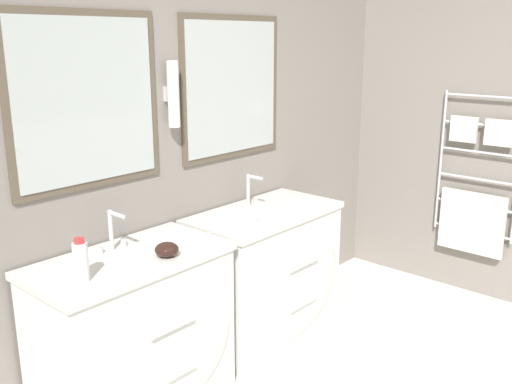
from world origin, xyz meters
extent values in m
cube|color=gray|center=(0.00, 1.88, 1.30)|extent=(5.74, 0.06, 2.60)
cube|color=brown|center=(-0.45, 1.84, 1.56)|extent=(0.82, 0.02, 0.85)
cube|color=#B2BCBA|center=(-0.45, 1.83, 1.56)|extent=(0.75, 0.01, 0.78)
cube|color=brown|center=(0.55, 1.84, 1.56)|extent=(0.82, 0.02, 0.85)
cube|color=#B2BCBA|center=(0.55, 1.83, 1.56)|extent=(0.75, 0.01, 0.78)
cylinder|color=white|center=(0.05, 1.80, 1.56)|extent=(0.06, 0.06, 0.35)
cube|color=silver|center=(0.05, 1.84, 1.56)|extent=(0.05, 0.02, 0.08)
cube|color=gray|center=(2.10, 0.83, 1.30)|extent=(0.06, 3.77, 2.60)
cylinder|color=silver|center=(2.04, 1.13, 0.97)|extent=(0.02, 0.02, 1.03)
cylinder|color=silver|center=(2.04, 0.85, 1.46)|extent=(0.02, 0.56, 0.02)
cylinder|color=silver|center=(2.04, 0.85, 1.26)|extent=(0.02, 0.56, 0.02)
cylinder|color=silver|center=(2.04, 0.85, 1.07)|extent=(0.02, 0.56, 0.02)
cylinder|color=silver|center=(2.04, 0.85, 0.87)|extent=(0.02, 0.56, 0.02)
cylinder|color=silver|center=(2.04, 0.85, 0.68)|extent=(0.02, 0.56, 0.02)
cylinder|color=silver|center=(2.04, 0.85, 0.48)|extent=(0.02, 0.56, 0.02)
cube|color=silver|center=(2.02, 0.85, 0.55)|extent=(0.04, 0.47, 0.45)
cube|color=silver|center=(2.02, 0.73, 1.22)|extent=(0.04, 0.19, 0.18)
cube|color=silver|center=(2.02, 0.97, 1.22)|extent=(0.04, 0.19, 0.18)
cube|color=white|center=(-0.45, 1.58, 0.40)|extent=(0.94, 0.49, 0.80)
ellipsoid|color=white|center=(-0.45, 1.33, 0.40)|extent=(0.87, 0.11, 0.67)
cube|color=silver|center=(-0.45, 1.58, 0.81)|extent=(0.97, 0.51, 0.04)
ellipsoid|color=white|center=(-0.45, 1.55, 0.79)|extent=(0.45, 0.39, 0.08)
cylinder|color=silver|center=(-0.45, 1.27, 0.56)|extent=(0.26, 0.01, 0.01)
cylinder|color=silver|center=(-0.45, 1.27, 0.30)|extent=(0.26, 0.01, 0.01)
cube|color=white|center=(0.55, 1.58, 0.40)|extent=(0.94, 0.49, 0.80)
ellipsoid|color=white|center=(0.55, 1.33, 0.40)|extent=(0.87, 0.11, 0.67)
cube|color=silver|center=(0.55, 1.58, 0.81)|extent=(0.97, 0.51, 0.04)
ellipsoid|color=white|center=(0.55, 1.55, 0.79)|extent=(0.45, 0.39, 0.08)
cylinder|color=silver|center=(0.55, 1.27, 0.56)|extent=(0.26, 0.01, 0.01)
cylinder|color=silver|center=(0.55, 1.27, 0.30)|extent=(0.26, 0.01, 0.01)
cylinder|color=silver|center=(-0.45, 1.71, 0.94)|extent=(0.02, 0.02, 0.21)
cylinder|color=silver|center=(-0.45, 1.66, 1.03)|extent=(0.02, 0.11, 0.02)
cylinder|color=silver|center=(-0.52, 1.71, 0.85)|extent=(0.03, 0.03, 0.04)
cylinder|color=silver|center=(-0.38, 1.71, 0.85)|extent=(0.03, 0.03, 0.04)
cylinder|color=silver|center=(0.55, 1.71, 0.94)|extent=(0.02, 0.02, 0.21)
cylinder|color=silver|center=(0.55, 1.66, 1.03)|extent=(0.02, 0.11, 0.02)
cylinder|color=silver|center=(0.48, 1.71, 0.85)|extent=(0.03, 0.03, 0.04)
cylinder|color=silver|center=(0.62, 1.71, 0.85)|extent=(0.03, 0.03, 0.04)
cylinder|color=silver|center=(-0.76, 1.49, 0.92)|extent=(0.07, 0.07, 0.17)
cylinder|color=red|center=(-0.76, 1.49, 1.02)|extent=(0.04, 0.04, 0.02)
ellipsoid|color=black|center=(-0.33, 1.44, 0.87)|extent=(0.12, 0.12, 0.07)
cube|color=white|center=(0.32, 1.44, 0.84)|extent=(0.09, 0.06, 0.02)
ellipsoid|color=#F2E5CC|center=(0.32, 1.44, 0.87)|extent=(0.05, 0.04, 0.02)
camera|label=1|loc=(-1.97, -0.57, 1.85)|focal=40.00mm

